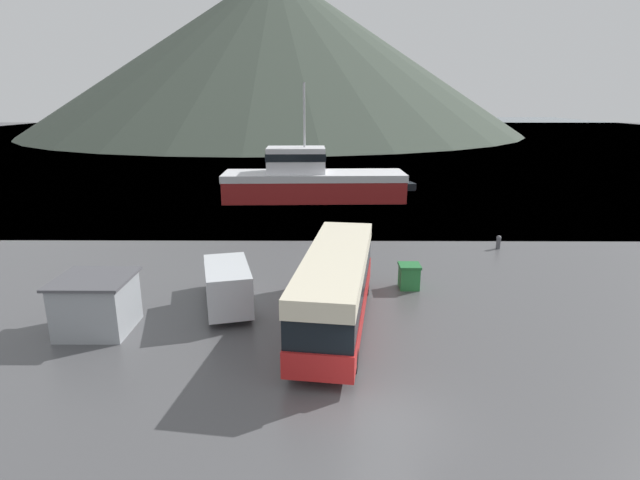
{
  "coord_description": "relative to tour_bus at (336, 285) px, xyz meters",
  "views": [
    {
      "loc": [
        -1.93,
        -13.29,
        9.69
      ],
      "look_at": [
        -2.12,
        13.74,
        2.0
      ],
      "focal_mm": 28.0,
      "sensor_mm": 36.0,
      "label": 1
    }
  ],
  "objects": [
    {
      "name": "ground_plane",
      "position": [
        1.38,
        -6.97,
        -1.89
      ],
      "size": [
        400.0,
        400.0,
        0.0
      ],
      "primitive_type": "plane",
      "color": "#4C4C4F"
    },
    {
      "name": "water_surface",
      "position": [
        1.38,
        133.54,
        -1.89
      ],
      "size": [
        240.0,
        240.0,
        0.0
      ],
      "primitive_type": "plane",
      "color": "slate",
      "rests_on": "ground"
    },
    {
      "name": "hill_backdrop",
      "position": [
        -14.45,
        135.32,
        20.85
      ],
      "size": [
        140.62,
        140.62,
        45.47
      ],
      "primitive_type": "cone",
      "color": "#3D473D",
      "rests_on": "ground"
    },
    {
      "name": "tour_bus",
      "position": [
        0.0,
        0.0,
        0.0
      ],
      "size": [
        4.0,
        11.11,
        3.36
      ],
      "rotation": [
        0.0,
        0.0,
        -0.14
      ],
      "color": "red",
      "rests_on": "ground"
    },
    {
      "name": "delivery_van",
      "position": [
        -5.14,
        1.95,
        -0.67
      ],
      "size": [
        3.33,
        6.03,
        2.28
      ],
      "rotation": [
        0.0,
        0.0,
        0.25
      ],
      "color": "silver",
      "rests_on": "ground"
    },
    {
      "name": "fishing_boat",
      "position": [
        -1.78,
        28.48,
        0.11
      ],
      "size": [
        17.84,
        5.75,
        11.14
      ],
      "rotation": [
        0.0,
        0.0,
        4.75
      ],
      "color": "maroon",
      "rests_on": "water_surface"
    },
    {
      "name": "storage_bin",
      "position": [
        3.98,
        4.53,
        -1.22
      ],
      "size": [
        1.11,
        1.12,
        1.31
      ],
      "color": "#287F3D",
      "rests_on": "ground"
    },
    {
      "name": "dock_kiosk",
      "position": [
        -10.27,
        -0.55,
        -0.66
      ],
      "size": [
        3.12,
        3.0,
        2.42
      ],
      "color": "#93999E",
      "rests_on": "ground"
    },
    {
      "name": "small_boat",
      "position": [
        6.27,
        33.64,
        -1.5
      ],
      "size": [
        6.59,
        3.21,
        0.77
      ],
      "rotation": [
        0.0,
        0.0,
        4.94
      ],
      "color": "black",
      "rests_on": "water_surface"
    },
    {
      "name": "mooring_bollard",
      "position": [
        11.14,
        11.75,
        -1.39
      ],
      "size": [
        0.33,
        0.33,
        0.92
      ],
      "color": "#4C4C51",
      "rests_on": "ground"
    }
  ]
}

